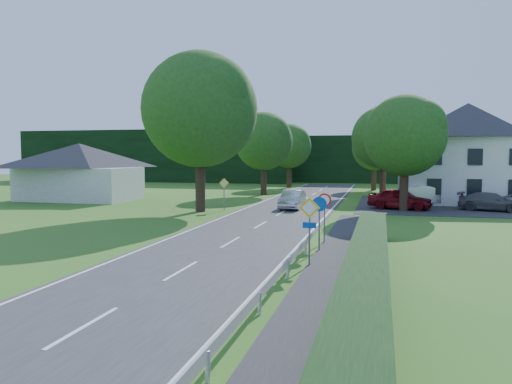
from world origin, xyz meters
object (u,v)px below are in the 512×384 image
(streetlight, at_px, (398,151))
(moving_car, at_px, (292,200))
(parked_car_silver_a, at_px, (426,195))
(parasol, at_px, (454,193))
(parked_car_red, at_px, (400,199))
(parked_car_grey, at_px, (492,202))
(motorcycle, at_px, (296,197))

(streetlight, distance_m, moving_car, 9.08)
(streetlight, xyz_separation_m, parked_car_silver_a, (2.40, 2.65, -3.61))
(parked_car_silver_a, distance_m, parasol, 2.45)
(parked_car_red, bearing_deg, parked_car_grey, -70.78)
(motorcycle, height_order, parasol, parasol)
(parked_car_grey, distance_m, parasol, 4.74)
(motorcycle, bearing_deg, parked_car_red, -9.87)
(parked_car_red, height_order, parked_car_grey, parked_car_red)
(streetlight, bearing_deg, parasol, 37.76)
(moving_car, height_order, parked_car_silver_a, parked_car_silver_a)
(parasol, bearing_deg, parked_car_red, -133.03)
(streetlight, height_order, parked_car_red, streetlight)
(parked_car_silver_a, height_order, parked_car_grey, parked_car_silver_a)
(moving_car, distance_m, parked_car_grey, 14.65)
(streetlight, height_order, parked_car_grey, streetlight)
(parked_car_red, height_order, parasol, parasol)
(moving_car, height_order, motorcycle, moving_car)
(parked_car_red, bearing_deg, streetlight, 24.46)
(parked_car_grey, xyz_separation_m, parasol, (-2.06, 4.26, 0.27))
(parked_car_red, distance_m, parked_car_silver_a, 4.41)
(parked_car_silver_a, relative_size, parasol, 2.36)
(parked_car_red, bearing_deg, moving_car, 116.85)
(moving_car, height_order, parked_car_grey, moving_car)
(moving_car, relative_size, parasol, 2.04)
(parasol, bearing_deg, parked_car_grey, -64.17)
(motorcycle, relative_size, parasol, 0.98)
(parked_car_silver_a, height_order, parasol, parasol)
(streetlight, xyz_separation_m, parasol, (4.66, 3.61, -3.48))
(parked_car_grey, bearing_deg, parked_car_red, 113.23)
(motorcycle, bearing_deg, moving_car, -79.50)
(parked_car_red, bearing_deg, parked_car_silver_a, -15.26)
(streetlight, xyz_separation_m, moving_car, (-7.76, -2.88, -3.72))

